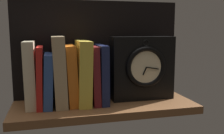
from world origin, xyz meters
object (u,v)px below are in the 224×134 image
book_yellow_seinlanguage (83,72)px  book_navy_bierce (101,74)px  framed_clock (143,68)px  book_blue_modern (48,80)px  book_cream_twain (30,74)px  book_tan_shortstories (59,71)px  book_orange_pandolfini (71,75)px  book_maroon_dawkins (93,74)px  book_red_requiem (40,77)px

book_yellow_seinlanguage → book_navy_bierce: bearing=0.0°
book_yellow_seinlanguage → framed_clock: bearing=-0.5°
book_blue_modern → framed_clock: size_ratio=0.76×
framed_clock → book_cream_twain: bearing=179.7°
book_tan_shortstories → book_orange_pandolfini: (3.82, 0.00, -1.48)cm
book_maroon_dawkins → framed_clock: (17.77, -0.17, 1.61)cm
book_blue_modern → framed_clock: framed_clock is taller
book_cream_twain → book_red_requiem: book_cream_twain is taller
book_blue_modern → book_tan_shortstories: bearing=0.0°
book_cream_twain → book_red_requiem: 3.02cm
book_red_requiem → book_yellow_seinlanguage: (13.99, 0.00, 0.84)cm
book_orange_pandolfini → book_maroon_dawkins: 7.52cm
book_yellow_seinlanguage → book_maroon_dawkins: bearing=0.0°
book_cream_twain → book_tan_shortstories: (9.09, 0.00, 0.75)cm
book_cream_twain → book_red_requiem: (2.89, 0.00, -0.85)cm
book_maroon_dawkins → book_blue_modern: bearing=180.0°
book_orange_pandolfini → framed_clock: (25.28, -0.17, 1.44)cm
book_tan_shortstories → book_navy_bierce: book_tan_shortstories is taller
book_red_requiem → book_maroon_dawkins: 17.53cm
book_navy_bierce → framed_clock: framed_clock is taller
book_tan_shortstories → book_cream_twain: bearing=180.0°
book_navy_bierce → book_yellow_seinlanguage: bearing=180.0°
book_orange_pandolfini → book_navy_bierce: 10.27cm
book_maroon_dawkins → book_navy_bierce: size_ratio=0.98×
book_red_requiem → book_maroon_dawkins: same height
book_blue_modern → book_cream_twain: bearing=180.0°
book_tan_shortstories → book_yellow_seinlanguage: (7.79, 0.00, -0.76)cm
book_cream_twain → framed_clock: bearing=-0.3°
book_red_requiem → framed_clock: size_ratio=0.87×
book_tan_shortstories → book_yellow_seinlanguage: 7.83cm
book_yellow_seinlanguage → book_navy_bierce: book_yellow_seinlanguage is taller
book_maroon_dawkins → book_yellow_seinlanguage: bearing=180.0°
book_navy_bierce → framed_clock: (15.02, -0.17, 1.46)cm
book_cream_twain → book_yellow_seinlanguage: 16.89cm
book_blue_modern → book_yellow_seinlanguage: bearing=0.0°
book_tan_shortstories → book_orange_pandolfini: 4.09cm
book_tan_shortstories → book_yellow_seinlanguage: book_tan_shortstories is taller
book_red_requiem → book_navy_bierce: size_ratio=0.99×
book_tan_shortstories → book_yellow_seinlanguage: size_ratio=1.07×
book_cream_twain → book_yellow_seinlanguage: bearing=0.0°
book_maroon_dawkins → book_navy_bierce: book_navy_bierce is taller
book_red_requiem → framed_clock: (35.30, -0.17, 1.56)cm
book_orange_pandolfini → book_yellow_seinlanguage: bearing=0.0°
book_orange_pandolfini → book_yellow_seinlanguage: book_yellow_seinlanguage is taller
book_blue_modern → book_yellow_seinlanguage: book_yellow_seinlanguage is taller
book_blue_modern → book_orange_pandolfini: book_orange_pandolfini is taller
book_cream_twain → book_maroon_dawkins: book_cream_twain is taller
book_cream_twain → book_navy_bierce: size_ratio=1.08×
book_red_requiem → book_yellow_seinlanguage: 14.02cm
framed_clock → book_orange_pandolfini: bearing=179.6°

